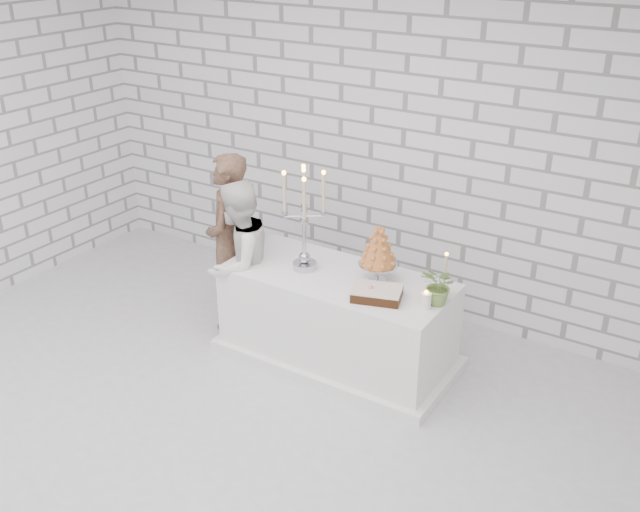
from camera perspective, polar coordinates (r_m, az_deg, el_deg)
The scene contains 11 objects.
ground at distance 5.33m, azimuth -9.90°, elevation -13.66°, with size 6.00×5.00×0.01m, color silver.
wall_back at distance 6.46m, azimuth 4.01°, elevation 8.93°, with size 6.00×0.01×3.00m, color white.
cake_table at distance 5.86m, azimuth 1.35°, elevation -4.84°, with size 1.80×0.80×0.75m, color white.
groom at distance 6.23m, azimuth -7.16°, elevation 1.08°, with size 0.57×0.37×1.56m, color #3D2B21.
bride at distance 6.02m, azimuth -6.38°, elevation -0.59°, with size 0.69×0.53×1.41m, color white.
candelabra at distance 5.63m, azimuth -1.24°, elevation 2.86°, with size 0.34×0.34×0.84m, color #A8A7B2, non-canonical shape.
croquembouche at distance 5.52m, azimuth 4.57°, elevation 0.21°, with size 0.30×0.30×0.47m, color #A5551F, non-canonical shape.
chocolate_cake at distance 5.36m, azimuth 4.48°, elevation -2.93°, with size 0.35×0.25×0.08m, color black.
pillar_candle at distance 5.26m, azimuth 8.26°, elevation -3.47°, with size 0.08×0.08×0.12m, color white.
extra_taper at distance 5.42m, azimuth 9.73°, elevation -1.47°, with size 0.06×0.06×0.32m, color beige.
flowers at distance 5.29m, azimuth 9.35°, elevation -2.33°, with size 0.26×0.23×0.29m, color olive.
Camera 1 is at (2.93, -2.96, 3.33)m, focal length 40.97 mm.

